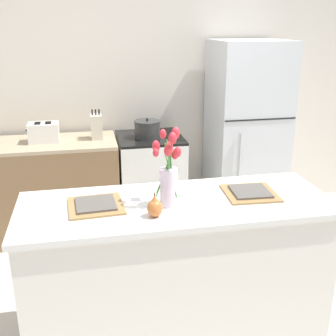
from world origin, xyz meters
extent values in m
plane|color=beige|center=(0.00, 0.00, 0.00)|extent=(10.00, 10.00, 0.00)
cube|color=silver|center=(0.00, 2.00, 1.35)|extent=(5.20, 0.08, 2.70)
cube|color=silver|center=(0.00, 0.00, 0.45)|extent=(1.76, 0.62, 0.90)
cube|color=silver|center=(0.00, 0.00, 0.92)|extent=(1.80, 0.66, 0.03)
cube|color=brown|center=(-1.06, 1.60, 0.44)|extent=(1.68, 0.60, 0.87)
cube|color=tan|center=(-1.06, 1.60, 0.89)|extent=(1.68, 0.60, 0.03)
cube|color=silver|center=(0.10, 1.60, 0.44)|extent=(0.60, 0.60, 0.88)
cube|color=black|center=(0.10, 1.60, 0.89)|extent=(0.60, 0.60, 0.02)
cube|color=black|center=(0.10, 1.30, 0.41)|extent=(0.42, 0.01, 0.29)
cube|color=silver|center=(1.05, 1.60, 0.88)|extent=(0.68, 0.64, 1.76)
cube|color=black|center=(1.05, 1.28, 1.09)|extent=(0.67, 0.01, 0.01)
cylinder|color=#B2B5B7|center=(0.86, 1.26, 0.60)|extent=(0.02, 0.02, 0.76)
cylinder|color=silver|center=(-0.05, -0.03, 1.05)|extent=(0.10, 0.10, 0.22)
cylinder|color=#569E4C|center=(-0.03, -0.03, 1.11)|extent=(0.03, 0.01, 0.22)
ellipsoid|color=red|center=(-0.02, -0.03, 1.24)|extent=(0.04, 0.04, 0.06)
cylinder|color=#569E4C|center=(-0.04, -0.02, 1.16)|extent=(0.09, 0.12, 0.31)
ellipsoid|color=red|center=(0.00, 0.04, 1.34)|extent=(0.05, 0.05, 0.07)
cylinder|color=#569E4C|center=(-0.05, -0.02, 1.12)|extent=(0.03, 0.11, 0.24)
ellipsoid|color=red|center=(-0.04, 0.03, 1.26)|extent=(0.05, 0.05, 0.07)
cylinder|color=#569E4C|center=(-0.06, -0.02, 1.16)|extent=(0.04, 0.08, 0.33)
ellipsoid|color=red|center=(-0.08, 0.01, 1.34)|extent=(0.04, 0.04, 0.06)
cylinder|color=#569E4C|center=(-0.08, -0.02, 1.13)|extent=(0.08, 0.06, 0.26)
ellipsoid|color=red|center=(-0.12, 0.01, 1.28)|extent=(0.04, 0.04, 0.06)
cylinder|color=#569E4C|center=(-0.08, -0.04, 1.12)|extent=(0.10, 0.02, 0.24)
ellipsoid|color=red|center=(-0.13, -0.04, 1.26)|extent=(0.03, 0.03, 0.05)
cylinder|color=#569E4C|center=(-0.06, -0.05, 1.12)|extent=(0.02, 0.03, 0.26)
ellipsoid|color=red|center=(-0.06, -0.07, 1.27)|extent=(0.04, 0.04, 0.06)
cylinder|color=#569E4C|center=(-0.05, -0.04, 1.16)|extent=(0.03, 0.07, 0.32)
ellipsoid|color=red|center=(-0.04, -0.07, 1.34)|extent=(0.04, 0.04, 0.07)
cylinder|color=#569E4C|center=(-0.04, -0.05, 1.12)|extent=(0.06, 0.08, 0.25)
ellipsoid|color=red|center=(-0.02, -0.08, 1.26)|extent=(0.04, 0.04, 0.06)
ellipsoid|color=#C66B33|center=(-0.15, -0.16, 0.99)|extent=(0.08, 0.08, 0.10)
cone|color=#C66B33|center=(-0.15, -0.16, 1.04)|extent=(0.05, 0.05, 0.04)
cylinder|color=brown|center=(-0.15, -0.16, 1.07)|extent=(0.01, 0.01, 0.02)
cube|color=olive|center=(-0.46, 0.03, 0.94)|extent=(0.32, 0.32, 0.01)
cube|color=#514C47|center=(-0.46, 0.03, 0.96)|extent=(0.23, 0.23, 0.01)
cube|color=olive|center=(0.46, 0.03, 0.94)|extent=(0.32, 0.32, 0.01)
cube|color=#514C47|center=(0.46, 0.03, 0.96)|extent=(0.23, 0.23, 0.01)
cube|color=silver|center=(-0.85, 1.60, 0.99)|extent=(0.26, 0.18, 0.17)
cube|color=black|center=(-0.89, 1.60, 1.07)|extent=(0.05, 0.11, 0.01)
cube|color=black|center=(-0.80, 1.60, 1.07)|extent=(0.05, 0.11, 0.01)
cube|color=black|center=(-0.99, 1.60, 1.01)|extent=(0.02, 0.02, 0.02)
cylinder|color=#2D2D2D|center=(0.07, 1.55, 0.97)|extent=(0.23, 0.23, 0.15)
cylinder|color=#2D2D2D|center=(0.07, 1.55, 1.05)|extent=(0.24, 0.24, 0.01)
sphere|color=black|center=(0.07, 1.55, 1.07)|extent=(0.02, 0.02, 0.02)
cube|color=beige|center=(-0.39, 1.62, 1.01)|extent=(0.10, 0.14, 0.22)
cylinder|color=black|center=(-0.42, 1.62, 1.15)|extent=(0.01, 0.01, 0.05)
cylinder|color=black|center=(-0.39, 1.62, 1.15)|extent=(0.01, 0.01, 0.05)
cylinder|color=black|center=(-0.36, 1.62, 1.15)|extent=(0.01, 0.01, 0.05)
camera|label=1|loc=(-0.49, -2.15, 1.92)|focal=45.00mm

